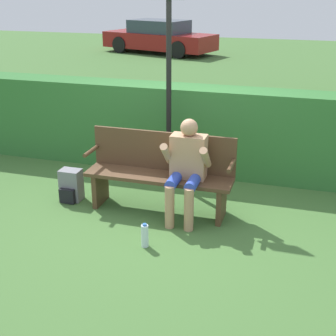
# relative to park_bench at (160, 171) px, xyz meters

# --- Properties ---
(ground_plane) EXTENTS (40.00, 40.00, 0.00)m
(ground_plane) POSITION_rel_park_bench_xyz_m (0.00, -0.07, -0.50)
(ground_plane) COLOR #426B33
(hedge_back) EXTENTS (12.00, 0.54, 1.26)m
(hedge_back) POSITION_rel_park_bench_xyz_m (0.00, 1.40, 0.13)
(hedge_back) COLOR #337033
(hedge_back) RESTS_ON ground
(park_bench) EXTENTS (1.80, 0.42, 0.97)m
(park_bench) POSITION_rel_park_bench_xyz_m (0.00, 0.00, 0.00)
(park_bench) COLOR #513823
(park_bench) RESTS_ON ground
(person_seated) EXTENTS (0.55, 0.57, 1.20)m
(person_seated) POSITION_rel_park_bench_xyz_m (0.36, -0.12, 0.17)
(person_seated) COLOR tan
(person_seated) RESTS_ON ground
(backpack) EXTENTS (0.27, 0.26, 0.41)m
(backpack) POSITION_rel_park_bench_xyz_m (-1.18, -0.09, -0.31)
(backpack) COLOR slate
(backpack) RESTS_ON ground
(water_bottle) EXTENTS (0.08, 0.08, 0.27)m
(water_bottle) POSITION_rel_park_bench_xyz_m (0.12, -0.91, -0.37)
(water_bottle) COLOR silver
(water_bottle) RESTS_ON ground
(signpost) EXTENTS (0.42, 0.09, 2.77)m
(signpost) POSITION_rel_park_bench_xyz_m (-0.15, 0.86, 1.09)
(signpost) COLOR black
(signpost) RESTS_ON ground
(parked_car) EXTENTS (4.84, 2.87, 1.29)m
(parked_car) POSITION_rel_park_bench_xyz_m (-4.29, 13.34, 0.12)
(parked_car) COLOR maroon
(parked_car) RESTS_ON ground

